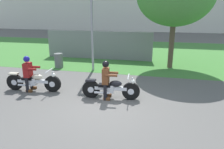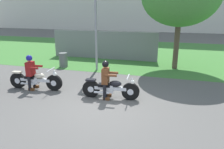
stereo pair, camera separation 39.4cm
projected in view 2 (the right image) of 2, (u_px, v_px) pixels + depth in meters
The scene contains 9 objects.
ground at pixel (102, 107), 7.12m from camera, with size 120.00×120.00×0.00m, color #565451.
grass_verge at pixel (143, 53), 16.17m from camera, with size 60.00×12.00×0.01m, color #3D7533.
motorcycle_lead at pixel (111, 88), 7.72m from camera, with size 2.09×0.66×0.88m.
rider_lead at pixel (106, 77), 7.62m from camera, with size 0.57×0.49×1.40m.
motorcycle_follow at pixel (36, 80), 8.61m from camera, with size 2.24×0.66×0.88m.
rider_follow at pixel (31, 70), 8.52m from camera, with size 0.57×0.49×1.40m.
streetlight_pole at pixel (98, 5), 10.55m from camera, with size 0.96×0.20×5.21m.
trash_can at pixel (63, 60), 12.04m from camera, with size 0.47×0.47×0.80m, color #595E5B.
fence_segment at pixel (103, 45), 13.91m from camera, with size 7.00×0.06×1.80m, color slate.
Camera 2 is at (2.10, -6.17, 3.10)m, focal length 34.39 mm.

